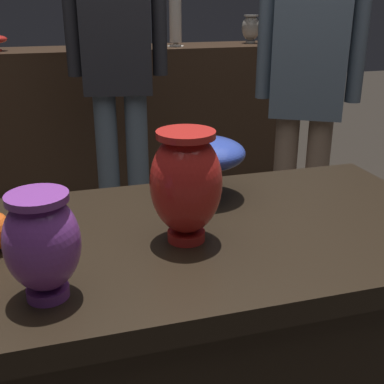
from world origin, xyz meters
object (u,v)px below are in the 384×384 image
Objects in this scene: shelf_vase_right at (175,21)px; vase_centerpiece at (186,183)px; shelf_vase_far_right at (251,28)px; shelf_vase_center at (89,29)px; vase_right_accent at (42,242)px; visitor_near_right at (308,85)px; visitor_center_back at (117,57)px; vase_tall_behind at (206,154)px.

vase_centerpiece is at bearing -104.07° from shelf_vase_right.
vase_centerpiece is 1.36× the size of shelf_vase_far_right.
shelf_vase_center is (-1.04, 0.03, 0.01)m from shelf_vase_far_right.
visitor_near_right is (1.18, 1.27, 0.00)m from vase_right_accent.
visitor_center_back is (0.09, 1.51, 0.08)m from vase_centerpiece.
vase_right_accent is at bearing -119.48° from shelf_vase_far_right.
visitor_near_right is (0.33, -1.10, -0.23)m from shelf_vase_right.
vase_centerpiece is 2.30m from shelf_vase_right.
vase_centerpiece is at bearing -117.00° from vase_tall_behind.
shelf_vase_right is 0.86m from visitor_center_back.
visitor_center_back reaches higher than vase_tall_behind.
shelf_vase_far_right is 1.18m from visitor_near_right.
vase_tall_behind is 1.14× the size of shelf_vase_far_right.
shelf_vase_center is at bearing 178.46° from shelf_vase_far_right.
visitor_center_back reaches higher than shelf_vase_right.
vase_right_accent is 0.11× the size of visitor_center_back.
visitor_near_right is (0.80, -0.39, -0.11)m from visitor_center_back.
shelf_vase_right is 1.17m from visitor_near_right.
vase_right_accent is at bearing -153.61° from vase_centerpiece.
shelf_vase_far_right is 0.82× the size of shelf_vase_center.
vase_tall_behind is 2.08m from shelf_vase_center.
shelf_vase_far_right reaches higher than vase_tall_behind.
shelf_vase_right is (-0.52, -0.05, 0.05)m from shelf_vase_far_right.
visitor_center_back is at bearing 4.83° from visitor_near_right.
shelf_vase_far_right is 1.04m from shelf_vase_center.
vase_tall_behind is 1.28m from visitor_center_back.
shelf_vase_far_right is 0.11× the size of visitor_near_right.
visitor_center_back is at bearing 77.12° from vase_right_accent.
shelf_vase_right is (0.85, 2.37, 0.23)m from vase_right_accent.
visitor_center_back is 0.89m from visitor_near_right.
shelf_vase_right is (0.56, 2.22, 0.21)m from vase_centerpiece.
shelf_vase_far_right is 0.52m from shelf_vase_right.
shelf_vase_right is (0.44, 1.99, 0.22)m from vase_tall_behind.
vase_right_accent is at bearing 77.86° from visitor_near_right.
shelf_vase_far_right is 0.57× the size of shelf_vase_right.
shelf_vase_center is at bearing 171.41° from shelf_vase_right.
shelf_vase_center is at bearing -75.05° from visitor_center_back.
vase_right_accent is 1.70m from visitor_center_back.
vase_centerpiece is 0.77× the size of shelf_vase_right.
shelf_vase_center is at bearing 82.39° from vase_right_accent.
visitor_center_back is (-0.03, 1.28, 0.10)m from vase_tall_behind.
vase_tall_behind is 0.93× the size of shelf_vase_center.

